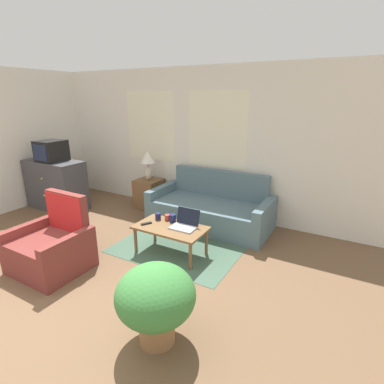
{
  "coord_description": "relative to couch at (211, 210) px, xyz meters",
  "views": [
    {
      "loc": [
        2.82,
        -1.32,
        2.1
      ],
      "look_at": [
        0.75,
        2.35,
        0.75
      ],
      "focal_mm": 28.0,
      "sensor_mm": 36.0,
      "label": 1
    }
  ],
  "objects": [
    {
      "name": "side_table",
      "position": [
        -1.42,
        0.14,
        0.02
      ],
      "size": [
        0.46,
        0.46,
        0.56
      ],
      "color": "brown",
      "rests_on": "ground_plane"
    },
    {
      "name": "armchair",
      "position": [
        -1.14,
        -2.22,
        0.01
      ],
      "size": [
        0.87,
        0.76,
        0.93
      ],
      "color": "brown",
      "rests_on": "ground_plane"
    },
    {
      "name": "potted_plant",
      "position": [
        0.72,
        -2.57,
        0.19
      ],
      "size": [
        0.7,
        0.7,
        0.74
      ],
      "color": "#996B42",
      "rests_on": "ground_plane"
    },
    {
      "name": "couch",
      "position": [
        0.0,
        0.0,
        0.0
      ],
      "size": [
        2.03,
        0.93,
        0.88
      ],
      "color": "slate",
      "rests_on": "ground_plane"
    },
    {
      "name": "tv_dresser",
      "position": [
        -2.96,
        -0.77,
        0.21
      ],
      "size": [
        1.18,
        0.57,
        0.94
      ],
      "color": "#424247",
      "rests_on": "ground_plane"
    },
    {
      "name": "tv_remote",
      "position": [
        -0.38,
        -1.29,
        0.15
      ],
      "size": [
        0.12,
        0.15,
        0.02
      ],
      "color": "black",
      "rests_on": "coffee_table"
    },
    {
      "name": "table_lamp",
      "position": [
        -1.42,
        0.14,
        0.68
      ],
      "size": [
        0.28,
        0.28,
        0.56
      ],
      "color": "beige",
      "rests_on": "side_table"
    },
    {
      "name": "cup_navy",
      "position": [
        -0.11,
        -1.03,
        0.2
      ],
      "size": [
        0.09,
        0.09,
        0.11
      ],
      "color": "#191E4C",
      "rests_on": "coffee_table"
    },
    {
      "name": "cup_white",
      "position": [
        -0.34,
        -1.07,
        0.19
      ],
      "size": [
        0.08,
        0.08,
        0.1
      ],
      "color": "#191E4C",
      "rests_on": "coffee_table"
    },
    {
      "name": "wall_back",
      "position": [
        -0.77,
        0.47,
        1.05
      ],
      "size": [
        6.68,
        0.06,
        2.6
      ],
      "color": "white",
      "rests_on": "ground_plane"
    },
    {
      "name": "wall_left",
      "position": [
        -3.63,
        -1.27,
        1.04
      ],
      "size": [
        0.05,
        4.44,
        2.6
      ],
      "color": "white",
      "rests_on": "ground_plane"
    },
    {
      "name": "rug",
      "position": [
        -0.04,
        -0.64,
        -0.26
      ],
      "size": [
        1.76,
        2.04,
        0.01
      ],
      "color": "#476651",
      "rests_on": "ground_plane"
    },
    {
      "name": "laptop",
      "position": [
        0.14,
        -1.11,
        0.2
      ],
      "size": [
        0.34,
        0.29,
        0.24
      ],
      "color": "#B7B7BC",
      "rests_on": "coffee_table"
    },
    {
      "name": "ground_plane",
      "position": [
        -0.77,
        -2.99,
        -0.26
      ],
      "size": [
        16.0,
        16.0,
        0.0
      ],
      "primitive_type": "plane",
      "color": "brown"
    },
    {
      "name": "cup_yellow",
      "position": [
        -0.21,
        -1.02,
        0.19
      ],
      "size": [
        0.08,
        0.08,
        0.08
      ],
      "color": "#B23D38",
      "rests_on": "coffee_table"
    },
    {
      "name": "coffee_table",
      "position": [
        -0.04,
        -1.2,
        0.1
      ],
      "size": [
        0.98,
        0.54,
        0.41
      ],
      "color": "brown",
      "rests_on": "ground_plane"
    },
    {
      "name": "cat_black",
      "position": [
        -2.46,
        -2.16,
        -0.17
      ],
      "size": [
        0.3,
        0.62,
        0.18
      ],
      "rotation": [
        0.0,
        0.0,
        1.22
      ],
      "color": "brown",
      "rests_on": "ground_plane"
    },
    {
      "name": "television",
      "position": [
        -2.96,
        -0.77,
        0.87
      ],
      "size": [
        0.45,
        0.47,
        0.38
      ],
      "color": "black",
      "rests_on": "tv_dresser"
    }
  ]
}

